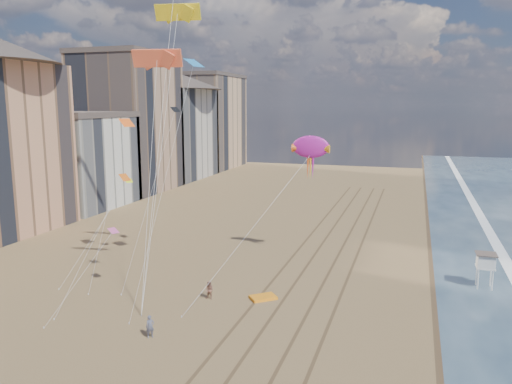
{
  "coord_description": "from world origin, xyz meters",
  "views": [
    {
      "loc": [
        12.38,
        -21.27,
        18.19
      ],
      "look_at": [
        -2.79,
        26.0,
        9.5
      ],
      "focal_mm": 35.0,
      "sensor_mm": 36.0,
      "label": 1
    }
  ],
  "objects_px": {
    "grounded_kite": "(263,297)",
    "kite_flyer_a": "(150,327)",
    "lifeguard_stand": "(486,261)",
    "show_kite": "(311,147)",
    "kite_flyer_b": "(209,290)"
  },
  "relations": [
    {
      "from": "show_kite",
      "to": "kite_flyer_a",
      "type": "bearing_deg",
      "value": -108.82
    },
    {
      "from": "grounded_kite",
      "to": "kite_flyer_b",
      "type": "bearing_deg",
      "value": 159.05
    },
    {
      "from": "kite_flyer_b",
      "to": "show_kite",
      "type": "bearing_deg",
      "value": 73.42
    },
    {
      "from": "lifeguard_stand",
      "to": "kite_flyer_b",
      "type": "distance_m",
      "value": 27.66
    },
    {
      "from": "show_kite",
      "to": "kite_flyer_b",
      "type": "height_order",
      "value": "show_kite"
    },
    {
      "from": "grounded_kite",
      "to": "show_kite",
      "type": "bearing_deg",
      "value": 42.21
    },
    {
      "from": "grounded_kite",
      "to": "kite_flyer_a",
      "type": "distance_m",
      "value": 12.1
    },
    {
      "from": "grounded_kite",
      "to": "kite_flyer_b",
      "type": "xyz_separation_m",
      "value": [
        -4.81,
        -1.67,
        0.75
      ]
    },
    {
      "from": "kite_flyer_b",
      "to": "lifeguard_stand",
      "type": "bearing_deg",
      "value": 31.91
    },
    {
      "from": "show_kite",
      "to": "kite_flyer_a",
      "type": "relative_size",
      "value": 13.1
    },
    {
      "from": "show_kite",
      "to": "kite_flyer_b",
      "type": "bearing_deg",
      "value": -114.3
    },
    {
      "from": "lifeguard_stand",
      "to": "kite_flyer_b",
      "type": "height_order",
      "value": "lifeguard_stand"
    },
    {
      "from": "grounded_kite",
      "to": "kite_flyer_a",
      "type": "bearing_deg",
      "value": -160.92
    },
    {
      "from": "lifeguard_stand",
      "to": "show_kite",
      "type": "xyz_separation_m",
      "value": [
        -18.66,
        3.12,
        10.69
      ]
    },
    {
      "from": "lifeguard_stand",
      "to": "kite_flyer_a",
      "type": "height_order",
      "value": "lifeguard_stand"
    }
  ]
}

